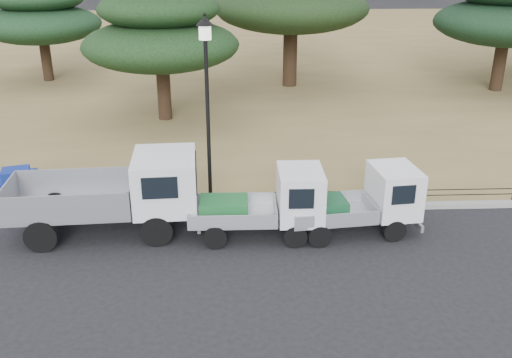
{
  "coord_description": "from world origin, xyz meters",
  "views": [
    {
      "loc": [
        -0.65,
        -13.01,
        7.51
      ],
      "look_at": [
        0.0,
        2.0,
        1.3
      ],
      "focal_mm": 40.0,
      "sensor_mm": 36.0,
      "label": 1
    }
  ],
  "objects_px": {
    "truck_large": "(116,191)",
    "truck_kei_rear": "(363,201)",
    "tarp_pile": "(10,188)",
    "street_lamp": "(207,82)",
    "truck_kei_front": "(267,204)"
  },
  "relations": [
    {
      "from": "truck_large",
      "to": "tarp_pile",
      "type": "relative_size",
      "value": 2.66
    },
    {
      "from": "truck_large",
      "to": "tarp_pile",
      "type": "xyz_separation_m",
      "value": [
        -3.59,
        1.84,
        -0.64
      ]
    },
    {
      "from": "truck_kei_rear",
      "to": "street_lamp",
      "type": "xyz_separation_m",
      "value": [
        -4.27,
        1.74,
        2.98
      ]
    },
    {
      "from": "truck_kei_front",
      "to": "truck_kei_rear",
      "type": "height_order",
      "value": "truck_kei_front"
    },
    {
      "from": "street_lamp",
      "to": "truck_large",
      "type": "bearing_deg",
      "value": -150.15
    },
    {
      "from": "street_lamp",
      "to": "truck_kei_rear",
      "type": "bearing_deg",
      "value": -22.15
    },
    {
      "from": "truck_large",
      "to": "street_lamp",
      "type": "bearing_deg",
      "value": 26.33
    },
    {
      "from": "truck_large",
      "to": "truck_kei_rear",
      "type": "height_order",
      "value": "truck_large"
    },
    {
      "from": "truck_kei_front",
      "to": "tarp_pile",
      "type": "relative_size",
      "value": 1.86
    },
    {
      "from": "truck_kei_front",
      "to": "street_lamp",
      "type": "xyz_separation_m",
      "value": [
        -1.62,
        1.85,
        2.95
      ]
    },
    {
      "from": "truck_kei_front",
      "to": "truck_kei_rear",
      "type": "distance_m",
      "value": 2.65
    },
    {
      "from": "truck_kei_front",
      "to": "truck_kei_rear",
      "type": "relative_size",
      "value": 0.98
    },
    {
      "from": "truck_large",
      "to": "truck_kei_front",
      "type": "bearing_deg",
      "value": -8.98
    },
    {
      "from": "truck_kei_front",
      "to": "street_lamp",
      "type": "distance_m",
      "value": 3.84
    },
    {
      "from": "street_lamp",
      "to": "tarp_pile",
      "type": "height_order",
      "value": "street_lamp"
    }
  ]
}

